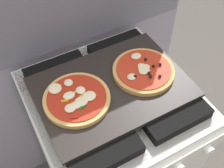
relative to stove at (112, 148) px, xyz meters
name	(u,v)px	position (x,y,z in m)	size (l,w,h in m)	color
kitchen_backsplash	(78,55)	(0.00, 0.34, 0.34)	(1.10, 0.09, 1.55)	gray
stove	(112,148)	(0.00, 0.00, 0.00)	(0.60, 0.64, 0.90)	white
baking_tray	(112,87)	(0.00, 0.00, 0.46)	(0.54, 0.38, 0.02)	black
pizza_left	(76,98)	(-0.14, 0.01, 0.48)	(0.23, 0.23, 0.03)	tan
pizza_right	(144,71)	(0.13, 0.00, 0.48)	(0.23, 0.23, 0.03)	tan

